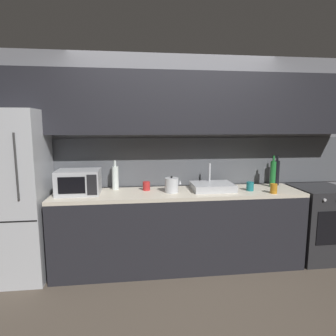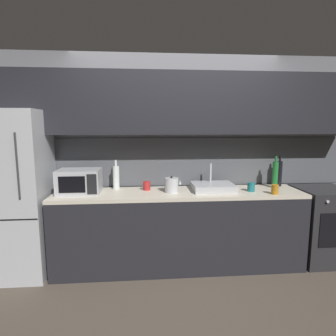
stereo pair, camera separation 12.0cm
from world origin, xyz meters
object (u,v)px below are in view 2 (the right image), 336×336
microwave (79,181)px  wine_bottle_clear (116,177)px  oven_range (322,225)px  wine_bottle_dark (279,173)px  refrigerator (16,194)px  mug_teal (251,187)px  mug_red (147,186)px  kettle (172,185)px  mug_amber (275,189)px  wine_bottle_green (275,174)px

microwave → wine_bottle_clear: bearing=25.3°
oven_range → microwave: (-2.88, 0.02, 0.58)m
wine_bottle_clear → wine_bottle_dark: bearing=0.1°
refrigerator → mug_teal: (2.62, -0.06, 0.04)m
wine_bottle_dark → mug_red: 1.66m
refrigerator → microwave: (0.68, 0.02, 0.13)m
oven_range → wine_bottle_dark: size_ratio=2.36×
kettle → oven_range: bearing=0.7°
microwave → kettle: size_ratio=2.43×
refrigerator → mug_amber: refrigerator is taller
mug_teal → oven_range: bearing=3.5°
wine_bottle_dark → mug_amber: wine_bottle_dark is taller
wine_bottle_dark → refrigerator: bearing=-176.2°
microwave → mug_amber: (2.15, -0.23, -0.08)m
oven_range → mug_amber: mug_amber is taller
wine_bottle_dark → wine_bottle_green: wine_bottle_green is taller
mug_red → mug_teal: bearing=-8.2°
kettle → mug_amber: size_ratio=1.74×
microwave → wine_bottle_green: size_ratio=1.19×
refrigerator → mug_red: (1.43, 0.11, 0.04)m
oven_range → mug_teal: mug_teal is taller
wine_bottle_clear → wine_bottle_green: bearing=-2.7°
oven_range → mug_teal: bearing=-176.5°
mug_teal → refrigerator: bearing=178.7°
mug_amber → mug_teal: bearing=143.2°
wine_bottle_dark → mug_amber: bearing=-120.7°
wine_bottle_dark → wine_bottle_clear: wine_bottle_dark is taller
mug_teal → mug_amber: 0.26m
microwave → kettle: bearing=-2.3°
wine_bottle_clear → kettle: bearing=-19.3°
wine_bottle_clear → wine_bottle_green: 1.92m
wine_bottle_green → mug_amber: wine_bottle_green is taller
wine_bottle_clear → oven_range: bearing=-4.7°
wine_bottle_green → mug_amber: size_ratio=3.57×
kettle → wine_bottle_green: (1.28, 0.14, 0.08)m
mug_teal → microwave: bearing=177.7°
kettle → mug_teal: 0.92m
refrigerator → kettle: (1.71, -0.02, 0.08)m
microwave → mug_teal: (1.94, -0.08, -0.08)m
refrigerator → mug_red: 1.43m
wine_bottle_clear → mug_red: wine_bottle_clear is taller
wine_bottle_dark → mug_teal: (-0.46, -0.26, -0.11)m
refrigerator → wine_bottle_dark: refrigerator is taller
wine_bottle_dark → microwave: bearing=-175.5°
refrigerator → kettle: bearing=-0.8°
wine_bottle_clear → refrigerator: bearing=-169.3°
wine_bottle_green → mug_teal: 0.42m
wine_bottle_dark → mug_amber: size_ratio=3.51×
mug_teal → wine_bottle_clear: bearing=170.5°
wine_bottle_green → wine_bottle_clear: bearing=177.3°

